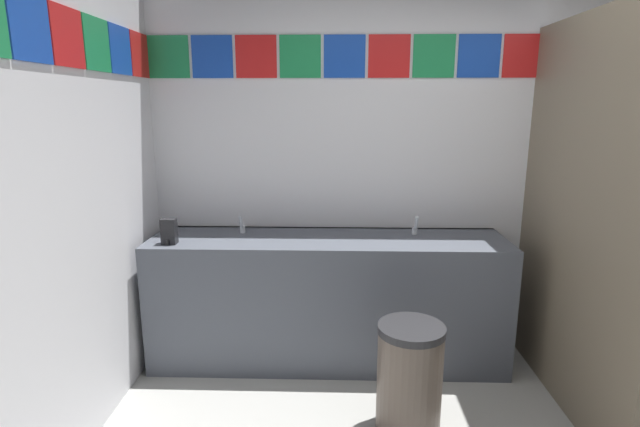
{
  "coord_description": "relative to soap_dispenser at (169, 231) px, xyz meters",
  "views": [
    {
      "loc": [
        -0.79,
        -1.63,
        1.71
      ],
      "look_at": [
        -0.87,
        1.1,
        1.09
      ],
      "focal_mm": 27.14,
      "sensor_mm": 36.0,
      "label": 1
    }
  ],
  "objects": [
    {
      "name": "faucet_right",
      "position": [
        1.57,
        0.25,
        -0.03
      ],
      "size": [
        0.04,
        0.1,
        0.14
      ],
      "color": "silver",
      "rests_on": "vanity_counter"
    },
    {
      "name": "wall_back",
      "position": [
        1.82,
        0.49,
        0.47
      ],
      "size": [
        4.08,
        0.09,
        2.81
      ],
      "color": "silver",
      "rests_on": "ground_plane"
    },
    {
      "name": "toilet",
      "position": [
        2.83,
        0.04,
        -0.63
      ],
      "size": [
        0.39,
        0.49,
        0.74
      ],
      "color": "white",
      "rests_on": "ground_plane"
    },
    {
      "name": "soap_dispenser",
      "position": [
        0.0,
        0.0,
        0.0
      ],
      "size": [
        0.09,
        0.09,
        0.16
      ],
      "color": "black",
      "rests_on": "vanity_counter"
    },
    {
      "name": "vanity_counter",
      "position": [
        0.99,
        0.16,
        -0.5
      ],
      "size": [
        2.32,
        0.57,
        0.86
      ],
      "color": "#4C515B",
      "rests_on": "ground_plane"
    },
    {
      "name": "trash_bin",
      "position": [
        1.43,
        -0.59,
        -0.63
      ],
      "size": [
        0.35,
        0.35,
        0.61
      ],
      "color": "brown",
      "rests_on": "ground_plane"
    },
    {
      "name": "faucet_left",
      "position": [
        0.41,
        0.25,
        -0.03
      ],
      "size": [
        0.04,
        0.1,
        0.14
      ],
      "color": "silver",
      "rests_on": "vanity_counter"
    },
    {
      "name": "stall_divider",
      "position": [
        2.53,
        -0.52,
        0.16
      ],
      "size": [
        0.92,
        1.43,
        2.19
      ],
      "color": "#726651",
      "rests_on": "ground_plane"
    }
  ]
}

